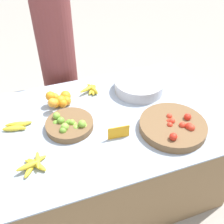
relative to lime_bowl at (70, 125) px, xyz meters
name	(u,v)px	position (x,y,z in m)	size (l,w,h in m)	color
ground_plane	(112,180)	(0.31, 0.01, -0.78)	(12.00, 12.00, 0.00)	#A39E93
market_table	(112,152)	(0.31, 0.01, -0.41)	(1.62, 1.14, 0.75)	olive
lime_bowl	(70,125)	(0.00, 0.00, 0.00)	(0.33, 0.33, 0.09)	brown
tomato_basket	(173,126)	(0.66, -0.25, 0.00)	(0.45, 0.45, 0.10)	brown
orange_pile	(59,100)	(-0.02, 0.28, 0.02)	(0.19, 0.19, 0.12)	orange
metal_bowl	(139,86)	(0.63, 0.25, 0.02)	(0.40, 0.40, 0.09)	#B7B7BF
price_sign	(119,132)	(0.28, -0.20, 0.02)	(0.14, 0.02, 0.10)	orange
banana_bunch_front_center	(92,89)	(0.26, 0.37, -0.01)	(0.17, 0.16, 0.05)	yellow
banana_bunch_middle_left	(34,164)	(-0.27, -0.26, -0.01)	(0.19, 0.17, 0.05)	yellow
banana_bunch_front_right	(17,126)	(-0.34, 0.12, -0.01)	(0.20, 0.11, 0.03)	yellow
vendor_person	(59,70)	(0.08, 0.82, -0.05)	(0.32, 0.32, 1.59)	brown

